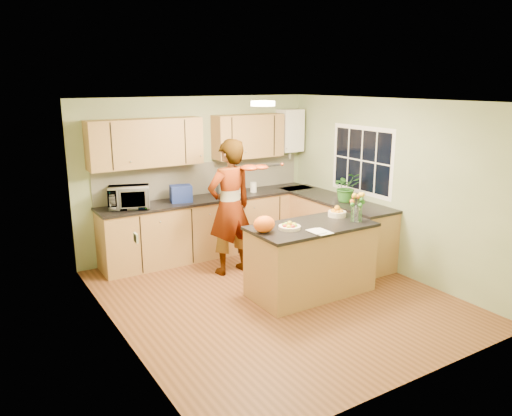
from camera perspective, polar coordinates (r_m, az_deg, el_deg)
floor at (r=6.61m, az=2.14°, el=-10.07°), size 4.50×4.50×0.00m
ceiling at (r=6.03m, az=2.36°, el=12.12°), size 4.00×4.50×0.02m
wall_back at (r=8.12m, az=-6.67°, el=3.72°), size 4.00×0.02×2.50m
wall_front at (r=4.59m, az=18.18°, el=-5.22°), size 4.00×0.02×2.50m
wall_left at (r=5.38m, az=-15.73°, el=-2.18°), size 0.02×4.50×2.50m
wall_right at (r=7.48m, az=15.07°, el=2.41°), size 0.02×4.50×2.50m
back_counter at (r=8.08m, az=-4.96°, el=-1.97°), size 3.64×0.62×0.94m
right_counter at (r=8.06m, az=8.86°, el=-2.14°), size 0.62×2.24×0.94m
splashback at (r=8.16m, az=-5.98°, el=3.43°), size 3.60×0.02×0.52m
upper_cabinets at (r=7.81m, az=-7.43°, el=7.73°), size 3.20×0.34×0.70m
boiler at (r=8.75m, az=3.90°, el=8.82°), size 0.40×0.30×0.86m
window_right at (r=7.84m, az=11.99°, el=5.35°), size 0.01×1.30×1.05m
light_switch at (r=4.82m, az=-13.57°, el=-3.33°), size 0.02×0.09×0.09m
ceiling_lamp at (r=6.28m, az=0.79°, el=11.87°), size 0.30×0.30×0.07m
peninsula_island at (r=6.60m, az=6.28°, el=-5.82°), size 1.63×0.83×0.93m
fruit_dish at (r=6.24m, az=3.86°, el=-2.06°), size 0.28×0.28×0.10m
orange_bowl at (r=6.89m, az=9.24°, el=-0.46°), size 0.24×0.24×0.14m
flower_vase at (r=6.63m, az=11.52°, el=1.02°), size 0.25×0.25×0.46m
orange_bag at (r=6.07m, az=0.95°, el=-1.86°), size 0.35×0.32×0.21m
papers at (r=6.17m, az=7.37°, el=-2.67°), size 0.20×0.28×0.01m
violinist at (r=7.13m, az=-3.01°, el=0.08°), size 0.76×0.53×1.96m
violin at (r=6.92m, az=-0.73°, el=4.64°), size 0.65×0.57×0.16m
microwave at (r=7.42m, az=-14.31°, el=1.18°), size 0.67×0.56×0.32m
blue_box at (r=7.68m, az=-8.58°, el=1.64°), size 0.36×0.30×0.25m
kettle at (r=8.01m, az=-3.96°, el=2.37°), size 0.18×0.18×0.34m
jar_cream at (r=8.23m, az=-1.92°, el=2.42°), size 0.14×0.14×0.19m
jar_white at (r=8.27m, az=-0.30°, el=2.39°), size 0.13×0.13×0.16m
potted_plant at (r=7.71m, az=10.27°, el=2.39°), size 0.50×0.46×0.45m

